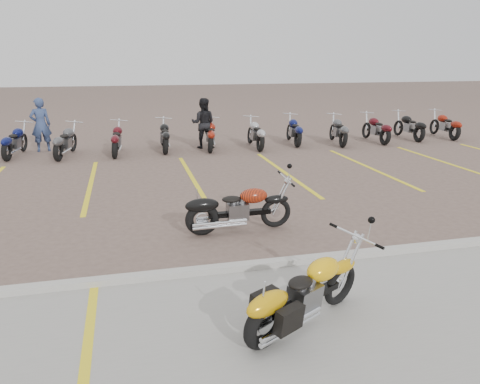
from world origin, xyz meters
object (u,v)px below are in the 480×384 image
object	(u,v)px
person_a	(41,125)
yellow_cruiser	(301,296)
flame_cruiser	(236,211)
person_b	(203,123)

from	to	relation	value
person_a	yellow_cruiser	bearing A→B (deg)	95.13
yellow_cruiser	flame_cruiser	world-z (taller)	flame_cruiser
yellow_cruiser	person_b	size ratio (longest dim) A/B	1.01
person_b	yellow_cruiser	bearing A→B (deg)	103.52
yellow_cruiser	person_a	world-z (taller)	person_a
flame_cruiser	person_a	size ratio (longest dim) A/B	1.10
yellow_cruiser	flame_cruiser	bearing A→B (deg)	61.07
person_a	person_b	bearing A→B (deg)	157.08
flame_cruiser	person_b	bearing A→B (deg)	83.16
flame_cruiser	person_a	world-z (taller)	person_a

